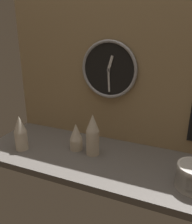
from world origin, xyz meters
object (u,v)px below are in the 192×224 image
at_px(cup_stack_far_left, 20,133).
at_px(cup_stack_center, 93,135).
at_px(cup_stack_center_left, 76,137).
at_px(wall_clock, 109,70).

bearing_deg(cup_stack_far_left, cup_stack_center, 15.38).
bearing_deg(cup_stack_center, cup_stack_center_left, 174.25).
bearing_deg(cup_stack_far_left, cup_stack_center_left, 22.57).
bearing_deg(cup_stack_center_left, cup_stack_center, -5.75).
distance_m(cup_stack_center_left, wall_clock, 0.47).
bearing_deg(cup_stack_center, cup_stack_far_left, -164.62).
xyz_separation_m(cup_stack_center_left, cup_stack_center, (0.12, -0.01, 0.04)).
distance_m(cup_stack_far_left, cup_stack_center_left, 0.35).
relative_size(cup_stack_center_left, wall_clock, 0.48).
relative_size(cup_stack_far_left, cup_stack_center_left, 1.29).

